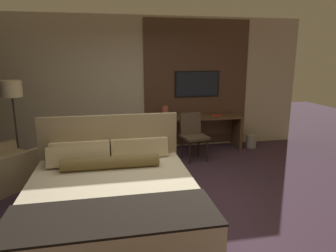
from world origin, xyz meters
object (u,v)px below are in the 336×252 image
book (216,115)px  vase_tall (165,112)px  armchair_by_window (5,168)px  waste_bin (251,141)px  tv (197,84)px  desk (199,127)px  bed (112,197)px  floor_lamp (12,96)px  desk_chair (193,132)px

book → vase_tall: bearing=-177.6°
armchair_by_window → waste_bin: size_ratio=4.17×
armchair_by_window → book: size_ratio=4.58×
armchair_by_window → tv: bearing=-116.2°
vase_tall → desk: bearing=5.6°
vase_tall → bed: bearing=-114.3°
bed → vase_tall: (1.16, 2.56, 0.54)m
tv → waste_bin: 1.76m
armchair_by_window → floor_lamp: 1.23m
bed → desk: bed is taller
desk → book: bearing=-4.0°
bed → armchair_by_window: bearing=139.4°
floor_lamp → waste_bin: (4.67, 0.46, -1.19)m
waste_bin → bed: bearing=-141.3°
waste_bin → armchair_by_window: bearing=-167.1°
book → waste_bin: bearing=-9.5°
tv → vase_tall: bearing=-159.5°
floor_lamp → waste_bin: 4.84m
tv → bed: bearing=-123.9°
floor_lamp → vase_tall: size_ratio=6.21×
bed → vase_tall: 2.86m
bed → desk_chair: bed is taller
bed → desk_chair: bearing=51.7°
floor_lamp → tv: bearing=13.3°
tv → armchair_by_window: bearing=-157.7°
desk → desk_chair: desk_chair is taller
book → desk: bearing=176.0°
bed → waste_bin: bearing=38.7°
bed → armchair_by_window: size_ratio=1.91×
tv → desk_chair: bearing=-111.1°
tv → book: (0.38, -0.24, -0.66)m
armchair_by_window → vase_tall: bearing=-115.7°
bed → waste_bin: size_ratio=7.99×
floor_lamp → book: bearing=8.7°
desk_chair → desk: bearing=52.3°
tv → book: bearing=-31.9°
tv → armchair_by_window: tv is taller
desk_chair → book: (0.70, 0.59, 0.19)m
waste_bin → tv: bearing=162.6°
tv → waste_bin: (1.17, -0.37, -1.26)m
tv → floor_lamp: (-3.50, -0.83, -0.07)m
vase_tall → waste_bin: (1.93, -0.09, -0.71)m
book → armchair_by_window: bearing=-162.7°
vase_tall → book: 1.14m
bed → waste_bin: (3.09, 2.48, -0.17)m
armchair_by_window → book: (3.92, 1.22, 0.46)m
floor_lamp → book: (3.88, 0.59, -0.59)m
vase_tall → armchair_by_window: bearing=-157.2°
bed → book: bed is taller
desk_chair → book: desk_chair is taller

